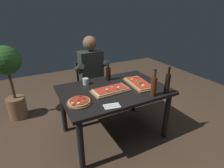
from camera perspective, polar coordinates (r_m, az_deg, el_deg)
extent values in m
plane|color=#4C3828|center=(2.75, 0.50, -15.63)|extent=(6.40, 6.40, 0.00)
cube|color=black|center=(2.36, 0.56, -1.99)|extent=(1.40, 0.96, 0.04)
cylinder|color=black|center=(2.06, -10.03, -19.19)|extent=(0.07, 0.07, 0.70)
cylinder|color=black|center=(2.60, 17.20, -9.89)|extent=(0.07, 0.07, 0.70)
cylinder|color=black|center=(2.69, -15.49, -8.42)|extent=(0.07, 0.07, 0.70)
cylinder|color=black|center=(3.13, 7.10, -2.99)|extent=(0.07, 0.07, 0.70)
cube|color=olive|center=(2.28, -0.41, -2.24)|extent=(0.50, 0.26, 0.02)
cube|color=#E5C184|center=(2.27, -0.41, -1.83)|extent=(0.46, 0.23, 0.02)
cube|color=red|center=(2.26, -0.42, -1.53)|extent=(0.42, 0.20, 0.01)
cylinder|color=maroon|center=(2.24, 1.75, -1.65)|extent=(0.04, 0.04, 0.01)
cylinder|color=maroon|center=(2.19, -1.54, -2.31)|extent=(0.03, 0.03, 0.01)
cylinder|color=brown|center=(2.35, -0.07, -0.35)|extent=(0.03, 0.03, 0.01)
cylinder|color=beige|center=(2.31, 0.00, -0.89)|extent=(0.02, 0.02, 0.00)
cylinder|color=beige|center=(2.30, 2.04, -1.01)|extent=(0.04, 0.04, 0.01)
cylinder|color=beige|center=(2.24, -1.64, -1.72)|extent=(0.03, 0.03, 0.00)
cylinder|color=#4C7F2D|center=(2.24, -2.39, -1.62)|extent=(0.03, 0.03, 0.01)
cube|color=brown|center=(2.51, 8.64, 0.00)|extent=(0.30, 0.53, 0.02)
cube|color=tan|center=(2.50, 8.66, 0.38)|extent=(0.27, 0.48, 0.02)
cube|color=red|center=(2.49, 8.68, 0.65)|extent=(0.24, 0.44, 0.01)
cylinder|color=beige|center=(2.65, 7.89, 2.26)|extent=(0.03, 0.03, 0.01)
cylinder|color=brown|center=(2.42, 9.15, 0.06)|extent=(0.03, 0.03, 0.01)
cylinder|color=beige|center=(2.39, 9.99, -0.37)|extent=(0.04, 0.04, 0.01)
cylinder|color=#4C7F2D|center=(2.52, 8.08, 1.04)|extent=(0.04, 0.04, 0.01)
cylinder|color=maroon|center=(2.63, 7.87, 2.07)|extent=(0.04, 0.04, 0.01)
cylinder|color=maroon|center=(2.46, 9.64, 0.46)|extent=(0.02, 0.02, 0.01)
cylinder|color=beige|center=(2.57, 6.44, 1.65)|extent=(0.03, 0.03, 0.01)
cylinder|color=#4C7F2D|center=(2.48, 8.72, 0.69)|extent=(0.04, 0.04, 0.01)
cylinder|color=brown|center=(2.04, -10.57, -6.01)|extent=(0.28, 0.28, 0.02)
cylinder|color=tan|center=(2.03, -10.61, -5.57)|extent=(0.25, 0.25, 0.02)
cylinder|color=#B72D19|center=(2.02, -10.64, -5.25)|extent=(0.22, 0.22, 0.01)
cylinder|color=#4C7F2D|center=(2.02, -11.38, -5.10)|extent=(0.03, 0.03, 0.01)
cylinder|color=#4C7F2D|center=(1.98, -9.16, -5.54)|extent=(0.04, 0.04, 0.00)
cylinder|color=beige|center=(1.96, -10.82, -6.06)|extent=(0.03, 0.03, 0.00)
cylinder|color=maroon|center=(2.03, -9.14, -4.75)|extent=(0.03, 0.03, 0.01)
cylinder|color=#4C7F2D|center=(1.98, -9.19, -5.63)|extent=(0.03, 0.03, 0.01)
cylinder|color=beige|center=(1.97, -12.67, -6.02)|extent=(0.03, 0.03, 0.00)
cylinder|color=maroon|center=(2.02, -10.90, -5.04)|extent=(0.04, 0.04, 0.01)
cylinder|color=brown|center=(1.94, -12.40, -6.51)|extent=(0.04, 0.04, 0.00)
cylinder|color=maroon|center=(2.10, -10.31, -3.88)|extent=(0.04, 0.04, 0.01)
cylinder|color=#47230F|center=(2.18, 13.34, -0.82)|extent=(0.07, 0.07, 0.24)
cylinder|color=#47230F|center=(2.12, 13.75, 3.22)|extent=(0.03, 0.03, 0.08)
cylinder|color=black|center=(2.10, 13.87, 4.45)|extent=(0.03, 0.03, 0.01)
cylinder|color=black|center=(2.30, 17.46, 0.02)|extent=(0.06, 0.06, 0.25)
cylinder|color=black|center=(2.24, 17.98, 3.92)|extent=(0.03, 0.03, 0.08)
cylinder|color=black|center=(2.22, 18.13, 5.08)|extent=(0.03, 0.03, 0.01)
cylinder|color=black|center=(2.61, -1.23, 3.28)|extent=(0.07, 0.07, 0.19)
cylinder|color=black|center=(2.56, -1.25, 5.91)|extent=(0.03, 0.03, 0.06)
cylinder|color=black|center=(2.55, -1.26, 6.69)|extent=(0.03, 0.03, 0.01)
cylinder|color=silver|center=(2.50, -8.54, 0.86)|extent=(0.08, 0.08, 0.09)
cube|color=white|center=(1.95, -0.02, -7.17)|extent=(0.20, 0.14, 0.01)
cube|color=silver|center=(1.93, 0.14, -7.29)|extent=(0.17, 0.04, 0.00)
cube|color=silver|center=(1.96, -0.17, -6.77)|extent=(0.17, 0.05, 0.00)
cube|color=black|center=(3.12, -6.50, -1.35)|extent=(0.44, 0.44, 0.04)
cube|color=black|center=(3.21, -8.01, 3.72)|extent=(0.40, 0.04, 0.42)
cylinder|color=black|center=(3.01, -8.33, -7.29)|extent=(0.04, 0.04, 0.41)
cylinder|color=black|center=(3.14, -1.78, -5.70)|extent=(0.04, 0.04, 0.41)
cylinder|color=black|center=(3.33, -10.58, -4.26)|extent=(0.04, 0.04, 0.41)
cylinder|color=black|center=(3.44, -4.56, -2.94)|extent=(0.04, 0.04, 0.41)
cylinder|color=#23232D|center=(3.04, -6.81, -6.50)|extent=(0.11, 0.11, 0.45)
cylinder|color=#23232D|center=(3.10, -3.36, -5.67)|extent=(0.11, 0.11, 0.45)
cube|color=#23232D|center=(3.01, -5.86, -0.68)|extent=(0.34, 0.40, 0.12)
cube|color=#2D332D|center=(2.98, -6.85, 5.65)|extent=(0.38, 0.22, 0.52)
sphere|color=brown|center=(2.88, -7.23, 13.04)|extent=(0.22, 0.22, 0.22)
cylinder|color=#2D332D|center=(2.86, -10.63, 5.18)|extent=(0.09, 0.31, 0.21)
cylinder|color=#2D332D|center=(3.01, -2.59, 6.50)|extent=(0.09, 0.31, 0.21)
cylinder|color=#846042|center=(3.41, -28.32, -6.69)|extent=(0.30, 0.30, 0.37)
cylinder|color=brown|center=(3.24, -29.71, -0.32)|extent=(0.04, 0.04, 0.46)
sphere|color=#285623|center=(3.12, -31.21, 6.56)|extent=(0.44, 0.44, 0.44)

